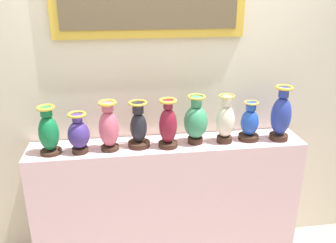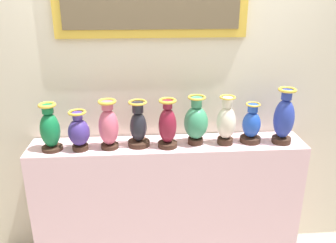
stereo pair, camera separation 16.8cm
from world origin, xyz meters
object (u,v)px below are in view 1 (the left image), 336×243
(vase_jade, at_px, (196,121))
(vase_ivory, at_px, (225,121))
(vase_burgundy, at_px, (168,125))
(vase_emerald, at_px, (49,132))
(vase_rose, at_px, (109,127))
(vase_onyx, at_px, (139,127))
(vase_cobalt, at_px, (281,116))
(vase_sapphire, at_px, (250,124))
(vase_indigo, at_px, (79,134))

(vase_jade, distance_m, vase_ivory, 0.22)
(vase_burgundy, distance_m, vase_ivory, 0.43)
(vase_emerald, relative_size, vase_rose, 0.96)
(vase_onyx, relative_size, vase_cobalt, 0.81)
(vase_onyx, height_order, vase_sapphire, vase_onyx)
(vase_rose, xyz_separation_m, vase_sapphire, (1.05, 0.03, -0.04))
(vase_emerald, bearing_deg, vase_cobalt, 0.07)
(vase_onyx, bearing_deg, vase_sapphire, 0.32)
(vase_emerald, height_order, vase_sapphire, vase_emerald)
(vase_jade, bearing_deg, vase_emerald, -178.22)
(vase_cobalt, bearing_deg, vase_rose, 179.97)
(vase_onyx, relative_size, vase_ivory, 0.93)
(vase_rose, bearing_deg, vase_cobalt, -0.03)
(vase_emerald, distance_m, vase_indigo, 0.20)
(vase_jade, xyz_separation_m, vase_cobalt, (0.64, -0.03, 0.02))
(vase_emerald, relative_size, vase_burgundy, 0.96)
(vase_rose, xyz_separation_m, vase_cobalt, (1.27, -0.00, 0.02))
(vase_emerald, bearing_deg, vase_rose, 0.39)
(vase_indigo, distance_m, vase_ivory, 1.06)
(vase_burgundy, bearing_deg, vase_emerald, 179.47)
(vase_rose, distance_m, vase_cobalt, 1.27)
(vase_jade, height_order, vase_cobalt, vase_cobalt)
(vase_rose, height_order, vase_sapphire, vase_rose)
(vase_rose, bearing_deg, vase_emerald, -179.61)
(vase_jade, relative_size, vase_cobalt, 0.87)
(vase_onyx, xyz_separation_m, vase_cobalt, (1.06, -0.03, 0.04))
(vase_indigo, relative_size, vase_jade, 0.80)
(vase_cobalt, bearing_deg, vase_onyx, 178.64)
(vase_indigo, xyz_separation_m, vase_rose, (0.21, 0.02, 0.03))
(vase_ivory, bearing_deg, vase_jade, 175.76)
(vase_emerald, height_order, vase_onyx, vase_emerald)
(vase_jade, bearing_deg, vase_indigo, -176.81)
(vase_cobalt, bearing_deg, vase_burgundy, -179.34)
(vase_burgundy, height_order, vase_cobalt, vase_cobalt)
(vase_emerald, height_order, vase_jade, vase_jade)
(vase_emerald, height_order, vase_ivory, vase_ivory)
(vase_emerald, relative_size, vase_indigo, 1.19)
(vase_sapphire, xyz_separation_m, vase_cobalt, (0.23, -0.03, 0.06))
(vase_jade, bearing_deg, vase_onyx, -179.36)
(vase_onyx, relative_size, vase_burgundy, 0.94)
(vase_onyx, bearing_deg, vase_indigo, -174.26)
(vase_emerald, relative_size, vase_sapphire, 1.15)
(vase_indigo, bearing_deg, vase_rose, 4.75)
(vase_rose, xyz_separation_m, vase_onyx, (0.21, 0.02, -0.02))
(vase_indigo, bearing_deg, vase_burgundy, 0.63)
(vase_jade, xyz_separation_m, vase_ivory, (0.22, -0.02, -0.00))
(vase_ivory, distance_m, vase_sapphire, 0.20)
(vase_indigo, distance_m, vase_onyx, 0.42)
(vase_jade, bearing_deg, vase_rose, -177.32)
(vase_rose, bearing_deg, vase_sapphire, 1.61)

